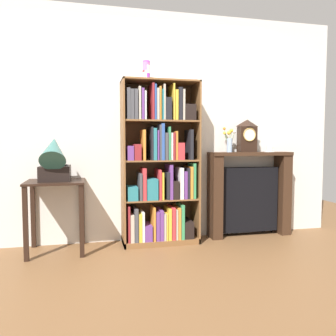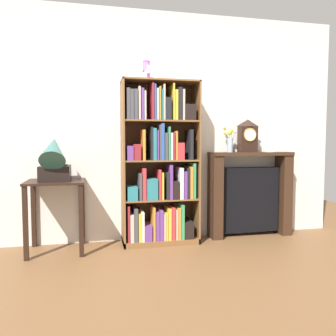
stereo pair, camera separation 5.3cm
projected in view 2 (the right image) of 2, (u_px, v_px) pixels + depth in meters
The scene contains 10 objects.
ground_plane at pixel (162, 246), 3.73m from camera, with size 7.42×6.40×0.02m, color brown.
wall_back at pixel (157, 127), 3.95m from camera, with size 4.42×0.08×2.60m, color silver.
bookshelf at pixel (160, 171), 3.76m from camera, with size 0.84×0.35×1.79m.
cup_stack at pixel (146, 71), 3.70m from camera, with size 0.08×0.08×0.21m.
side_table_left at pixel (56, 198), 3.48m from camera, with size 0.57×0.52×0.73m.
gramophone at pixel (54, 160), 3.39m from camera, with size 0.30×0.48×0.52m.
fireplace_mantel at pixel (249, 195), 4.11m from camera, with size 1.00×0.25×1.01m.
mantel_clock at pixel (248, 136), 4.02m from camera, with size 0.21×0.13×0.38m.
flower_vase at pixel (230, 141), 3.98m from camera, with size 0.13×0.11×0.29m.
teacup_with_saucer at pixel (270, 150), 4.10m from camera, with size 0.13×0.13×0.06m.
Camera 2 is at (-0.72, -3.59, 1.11)m, focal length 36.53 mm.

